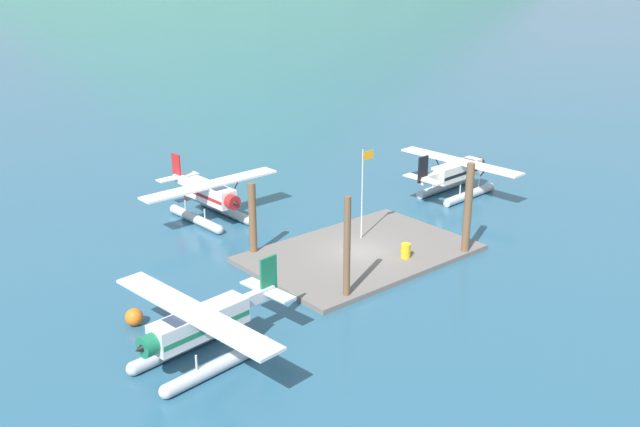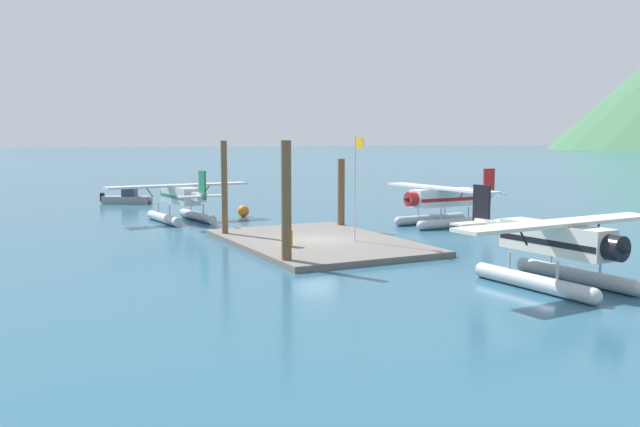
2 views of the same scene
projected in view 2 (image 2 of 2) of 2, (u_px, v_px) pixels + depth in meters
name	position (u px, v px, depth m)	size (l,w,h in m)	color
ground_plane	(317.00, 245.00, 36.46)	(1200.00, 1200.00, 0.00)	#285670
dock_platform	(317.00, 242.00, 36.45)	(13.49, 8.89, 0.30)	#66605B
piling_near_left	(224.00, 190.00, 38.52)	(0.37, 0.37, 5.83)	brown
piling_near_right	(286.00, 204.00, 29.90)	(0.47, 0.47, 5.85)	brown
piling_far_left	(341.00, 194.00, 42.48)	(0.47, 0.47, 4.65)	brown
flagpole	(356.00, 175.00, 35.22)	(0.95, 0.10, 5.84)	silver
fuel_drum	(287.00, 238.00, 34.02)	(0.62, 0.62, 0.88)	gold
mooring_buoy	(243.00, 211.00, 49.72)	(0.89, 0.89, 0.89)	orange
seaplane_white_bow_left	(443.00, 203.00, 44.50)	(10.44, 7.98, 3.84)	#B7BABF
seaplane_cream_stbd_fwd	(556.00, 248.00, 25.86)	(7.98, 10.47, 3.84)	#B7BABF
seaplane_silver_port_aft	(180.00, 200.00, 46.64)	(7.96, 10.49, 3.84)	#B7BABF
boat_grey_open_sw	(128.00, 198.00, 59.99)	(3.33, 4.43, 1.50)	gray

